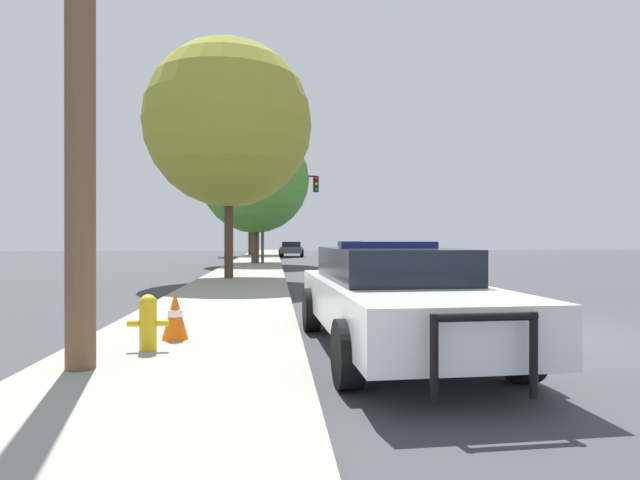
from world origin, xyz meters
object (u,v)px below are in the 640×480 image
object	(u,v)px
tree_sidewalk_mid	(255,179)
tree_sidewalk_near	(229,124)
car_background_oncoming	(349,249)
car_background_distant	(292,249)
utility_pole	(80,45)
tree_sidewalk_far	(250,197)
police_car	(393,295)
traffic_light	(285,200)
traffic_cone	(175,315)
fire_hydrant	(148,320)

from	to	relation	value
tree_sidewalk_mid	tree_sidewalk_near	xyz separation A→B (m)	(-0.50, -10.71, 0.63)
car_background_oncoming	car_background_distant	distance (m)	6.15
utility_pole	tree_sidewalk_far	size ratio (longest dim) A/B	0.84
police_car	traffic_light	size ratio (longest dim) A/B	1.04
car_background_distant	tree_sidewalk_near	bearing A→B (deg)	-92.96
traffic_light	tree_sidewalk_far	bearing A→B (deg)	100.37
tree_sidewalk_far	tree_sidewalk_mid	distance (m)	14.27
traffic_cone	tree_sidewalk_mid	bearing A→B (deg)	89.29
car_background_oncoming	tree_sidewalk_near	xyz separation A→B (m)	(-7.20, -19.52, 4.78)
police_car	car_background_oncoming	world-z (taller)	police_car
fire_hydrant	car_background_oncoming	bearing A→B (deg)	76.89
tree_sidewalk_mid	traffic_cone	bearing A→B (deg)	-90.71
utility_pole	traffic_light	world-z (taller)	utility_pole
tree_sidewalk_far	tree_sidewalk_near	size ratio (longest dim) A/B	0.97
fire_hydrant	tree_sidewalk_far	size ratio (longest dim) A/B	0.09
fire_hydrant	utility_pole	xyz separation A→B (m)	(-0.49, -0.83, 3.05)
tree_sidewalk_far	tree_sidewalk_near	world-z (taller)	tree_sidewalk_near
utility_pole	tree_sidewalk_far	bearing A→B (deg)	90.02
police_car	car_background_oncoming	distance (m)	30.72
utility_pole	car_background_distant	distance (m)	36.36
traffic_light	car_background_oncoming	distance (m)	10.77
fire_hydrant	car_background_oncoming	distance (m)	31.57
fire_hydrant	tree_sidewalk_mid	distance (m)	22.37
traffic_light	tree_sidewalk_far	world-z (taller)	tree_sidewalk_far
traffic_light	tree_sidewalk_near	distance (m)	10.84
fire_hydrant	car_background_distant	world-z (taller)	car_background_distant
car_background_oncoming	traffic_cone	xyz separation A→B (m)	(-6.96, -30.11, -0.25)
police_car	car_background_oncoming	bearing A→B (deg)	-99.87
traffic_light	traffic_cone	world-z (taller)	traffic_light
police_car	car_background_distant	size ratio (longest dim) A/B	1.27
tree_sidewalk_near	traffic_cone	world-z (taller)	tree_sidewalk_near
fire_hydrant	traffic_light	distance (m)	22.03
car_background_distant	tree_sidewalk_mid	distance (m)	14.19
traffic_light	tree_sidewalk_far	distance (m)	14.78
tree_sidewalk_far	tree_sidewalk_near	xyz separation A→B (m)	(0.47, -24.94, 0.41)
police_car	fire_hydrant	distance (m)	3.16
fire_hydrant	traffic_light	bearing A→B (deg)	84.35
fire_hydrant	car_background_oncoming	world-z (taller)	car_background_oncoming
police_car	traffic_cone	distance (m)	2.97
utility_pole	tree_sidewalk_mid	size ratio (longest dim) A/B	0.86
tree_sidewalk_far	car_background_oncoming	bearing A→B (deg)	-35.26
tree_sidewalk_mid	tree_sidewalk_near	bearing A→B (deg)	-92.66
police_car	traffic_cone	bearing A→B (deg)	-9.06
tree_sidewalk_near	tree_sidewalk_far	bearing A→B (deg)	91.08
utility_pole	fire_hydrant	bearing A→B (deg)	59.50
traffic_light	tree_sidewalk_near	world-z (taller)	tree_sidewalk_near
tree_sidewalk_mid	car_background_distant	bearing A→B (deg)	79.29
car_background_distant	police_car	bearing A→B (deg)	-85.56
fire_hydrant	tree_sidewalk_near	size ratio (longest dim) A/B	0.08
police_car	tree_sidewalk_mid	distance (m)	22.19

